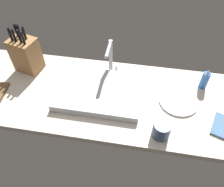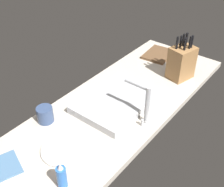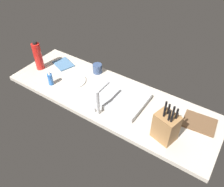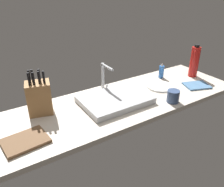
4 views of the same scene
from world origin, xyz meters
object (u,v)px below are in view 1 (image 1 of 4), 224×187
(sink_basin, at_px, (99,92))
(dinner_plate, at_px, (179,101))
(coffee_mug, at_px, (161,130))
(faucet, at_px, (110,55))
(knife_block, at_px, (26,54))
(soap_bottle, at_px, (205,80))

(sink_basin, height_order, dinner_plate, sink_basin)
(dinner_plate, xyz_separation_m, coffee_mug, (-0.09, -0.23, 0.04))
(sink_basin, relative_size, faucet, 2.12)
(sink_basin, distance_m, knife_block, 0.50)
(sink_basin, xyz_separation_m, coffee_mug, (0.35, -0.21, 0.02))
(soap_bottle, xyz_separation_m, dinner_plate, (-0.14, -0.14, -0.05))
(faucet, distance_m, soap_bottle, 0.55)
(faucet, distance_m, dinner_plate, 0.46)
(sink_basin, distance_m, coffee_mug, 0.41)
(knife_block, bearing_deg, soap_bottle, 15.52)
(knife_block, xyz_separation_m, coffee_mug, (0.82, -0.35, -0.07))
(soap_bottle, xyz_separation_m, coffee_mug, (-0.23, -0.37, -0.02))
(soap_bottle, relative_size, coffee_mug, 1.57)
(faucet, height_order, coffee_mug, faucet)
(sink_basin, height_order, coffee_mug, coffee_mug)
(soap_bottle, bearing_deg, sink_basin, -164.81)
(faucet, height_order, knife_block, knife_block)
(faucet, bearing_deg, sink_basin, -98.95)
(faucet, xyz_separation_m, coffee_mug, (0.32, -0.40, -0.09))
(coffee_mug, bearing_deg, dinner_plate, 67.43)
(faucet, bearing_deg, soap_bottle, -3.74)
(sink_basin, distance_m, faucet, 0.23)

